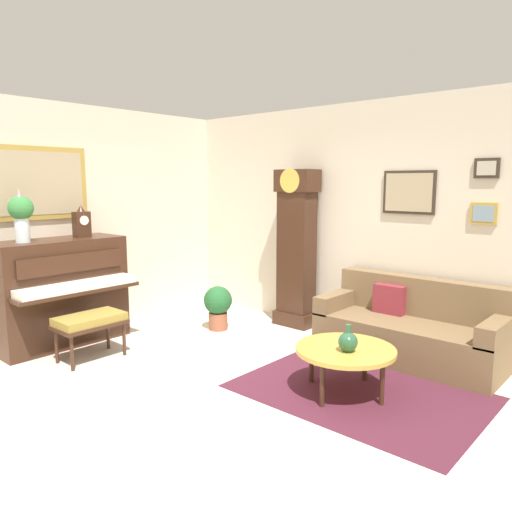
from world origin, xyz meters
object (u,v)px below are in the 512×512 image
(piano_bench, at_px, (90,322))
(flower_vase, at_px, (21,213))
(couch, at_px, (410,330))
(potted_plant, at_px, (218,305))
(piano, at_px, (61,291))
(grandfather_clock, at_px, (296,252))
(coffee_table, at_px, (345,351))
(mantel_clock, at_px, (82,223))
(green_jug, at_px, (348,342))

(piano_bench, relative_size, flower_vase, 1.21)
(couch, distance_m, potted_plant, 2.36)
(piano, xyz_separation_m, grandfather_clock, (1.59, 2.40, 0.35))
(flower_vase, bearing_deg, coffee_table, 23.39)
(mantel_clock, bearing_deg, grandfather_clock, 52.87)
(coffee_table, xyz_separation_m, flower_vase, (-3.18, -1.38, 1.15))
(grandfather_clock, xyz_separation_m, potted_plant, (-0.62, -0.82, -0.64))
(piano_bench, height_order, grandfather_clock, grandfather_clock)
(grandfather_clock, relative_size, green_jug, 8.46)
(green_jug, bearing_deg, flower_vase, -158.08)
(flower_vase, distance_m, green_jug, 3.64)
(grandfather_clock, xyz_separation_m, mantel_clock, (-1.58, -2.09, 0.43))
(grandfather_clock, bearing_deg, potted_plant, -126.89)
(couch, distance_m, flower_vase, 4.33)
(piano_bench, bearing_deg, piano, 175.54)
(piano, xyz_separation_m, couch, (3.24, 2.21, -0.30))
(piano_bench, distance_m, flower_vase, 1.38)
(grandfather_clock, height_order, mantel_clock, grandfather_clock)
(mantel_clock, height_order, potted_plant, mantel_clock)
(grandfather_clock, xyz_separation_m, green_jug, (1.66, -1.47, -0.46))
(grandfather_clock, distance_m, couch, 1.79)
(piano_bench, distance_m, grandfather_clock, 2.66)
(couch, height_order, potted_plant, couch)
(couch, bearing_deg, potted_plant, -164.28)
(piano, relative_size, flower_vase, 2.48)
(grandfather_clock, height_order, coffee_table, grandfather_clock)
(piano_bench, height_order, couch, couch)
(flower_vase, xyz_separation_m, potted_plant, (0.97, 1.96, -1.21))
(piano, bearing_deg, couch, 34.33)
(couch, relative_size, potted_plant, 3.39)
(piano_bench, bearing_deg, potted_plant, 81.36)
(grandfather_clock, bearing_deg, piano_bench, -109.43)
(grandfather_clock, relative_size, coffee_table, 2.31)
(flower_vase, relative_size, potted_plant, 1.04)
(grandfather_clock, distance_m, green_jug, 2.27)
(coffee_table, relative_size, green_jug, 3.67)
(coffee_table, distance_m, green_jug, 0.15)
(potted_plant, bearing_deg, mantel_clock, -127.29)
(potted_plant, bearing_deg, couch, 15.72)
(couch, bearing_deg, piano, -145.67)
(grandfather_clock, distance_m, flower_vase, 3.25)
(coffee_table, xyz_separation_m, mantel_clock, (-3.18, -0.69, 1.00))
(piano_bench, xyz_separation_m, coffee_table, (2.46, 1.05, -0.02))
(green_jug, bearing_deg, mantel_clock, -169.22)
(coffee_table, bearing_deg, potted_plant, 165.31)
(grandfather_clock, bearing_deg, piano, -123.50)
(piano, xyz_separation_m, mantel_clock, (0.00, 0.31, 0.78))
(couch, xyz_separation_m, potted_plant, (-2.27, -0.64, 0.01))
(flower_vase, bearing_deg, piano_bench, 24.38)
(piano, relative_size, couch, 0.76)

